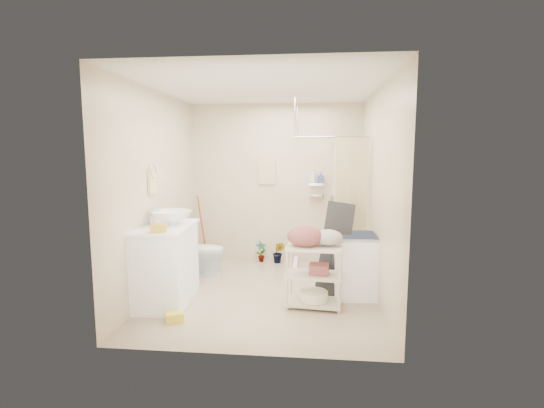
{
  "coord_description": "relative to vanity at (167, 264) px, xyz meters",
  "views": [
    {
      "loc": [
        0.57,
        -4.9,
        1.81
      ],
      "look_at": [
        0.07,
        0.25,
        1.13
      ],
      "focal_mm": 26.0,
      "sensor_mm": 36.0,
      "label": 1
    }
  ],
  "objects": [
    {
      "name": "shampoo_bottle_b",
      "position": [
        1.9,
        1.91,
        0.94
      ],
      "size": [
        0.1,
        0.1,
        0.18
      ],
      "primitive_type": "imported",
      "rotation": [
        0.0,
        0.0,
        0.33
      ],
      "color": "#3D4C92",
      "rests_on": "shower"
    },
    {
      "name": "vanity",
      "position": [
        0.0,
        0.0,
        0.0
      ],
      "size": [
        0.66,
        1.1,
        0.94
      ],
      "primitive_type": "cube",
      "rotation": [
        0.0,
        0.0,
        0.06
      ],
      "color": "white",
      "rests_on": "ground"
    },
    {
      "name": "wall_back",
      "position": [
        1.16,
        2.0,
        0.83
      ],
      "size": [
        2.8,
        0.04,
        2.6
      ],
      "primitive_type": "cube",
      "color": "beige",
      "rests_on": "ground"
    },
    {
      "name": "shampoo_bottle_a",
      "position": [
        1.77,
        1.92,
        0.96
      ],
      "size": [
        0.1,
        0.1,
        0.22
      ],
      "primitive_type": "imported",
      "rotation": [
        0.0,
        0.0,
        -0.12
      ],
      "color": "silver",
      "rests_on": "shower"
    },
    {
      "name": "floor_basket",
      "position": [
        0.29,
        -0.58,
        -0.4
      ],
      "size": [
        0.32,
        0.29,
        0.14
      ],
      "primitive_type": "cube",
      "rotation": [
        0.0,
        0.0,
        0.42
      ],
      "color": "yellow",
      "rests_on": "ground"
    },
    {
      "name": "counter_basket",
      "position": [
        0.07,
        -0.37,
        0.52
      ],
      "size": [
        0.2,
        0.17,
        0.09
      ],
      "primitive_type": "cube",
      "rotation": [
        0.0,
        0.0,
        0.28
      ],
      "color": "gold",
      "rests_on": "vanity"
    },
    {
      "name": "toilet",
      "position": [
        0.12,
        1.08,
        -0.11
      ],
      "size": [
        0.72,
        0.44,
        0.71
      ],
      "primitive_type": "imported",
      "rotation": [
        0.0,
        0.0,
        1.63
      ],
      "color": "silver",
      "rests_on": "ground"
    },
    {
      "name": "potted_plant_a",
      "position": [
        0.92,
        1.84,
        -0.3
      ],
      "size": [
        0.22,
        0.2,
        0.34
      ],
      "primitive_type": "imported",
      "rotation": [
        0.0,
        0.0,
        0.54
      ],
      "color": "maroon",
      "rests_on": "ground"
    },
    {
      "name": "floor",
      "position": [
        1.16,
        0.4,
        -0.47
      ],
      "size": [
        3.2,
        3.2,
        0.0
      ],
      "primitive_type": "plane",
      "color": "tan",
      "rests_on": "ground"
    },
    {
      "name": "ceiling",
      "position": [
        1.16,
        0.4,
        2.13
      ],
      "size": [
        2.8,
        3.2,
        0.04
      ],
      "primitive_type": "cube",
      "color": "silver",
      "rests_on": "ground"
    },
    {
      "name": "washing_machine",
      "position": [
        2.3,
        0.43,
        -0.07
      ],
      "size": [
        0.56,
        0.58,
        0.79
      ],
      "primitive_type": "cube",
      "rotation": [
        0.0,
        0.0,
        0.05
      ],
      "color": "white",
      "rests_on": "ground"
    },
    {
      "name": "towel_ring",
      "position": [
        -0.22,
        0.2,
        1.0
      ],
      "size": [
        0.04,
        0.22,
        0.34
      ],
      "primitive_type": null,
      "color": "#ECDD85",
      "rests_on": "wall_left"
    },
    {
      "name": "ironing_board",
      "position": [
        2.05,
        0.36,
        0.15
      ],
      "size": [
        0.35,
        0.12,
        1.23
      ],
      "primitive_type": null,
      "rotation": [
        0.0,
        0.0,
        -0.04
      ],
      "color": "black",
      "rests_on": "ground"
    },
    {
      "name": "potted_plant_b",
      "position": [
        1.22,
        1.8,
        -0.29
      ],
      "size": [
        0.22,
        0.19,
        0.35
      ],
      "primitive_type": "imported",
      "rotation": [
        0.0,
        0.0,
        -0.19
      ],
      "color": "brown",
      "rests_on": "ground"
    },
    {
      "name": "hanging_towel",
      "position": [
        1.01,
        1.98,
        1.03
      ],
      "size": [
        0.28,
        0.03,
        0.42
      ],
      "primitive_type": "cube",
      "color": "beige",
      "rests_on": "wall_back"
    },
    {
      "name": "mop",
      "position": [
        -0.12,
        1.87,
        0.08
      ],
      "size": [
        0.14,
        0.14,
        1.1
      ],
      "primitive_type": null,
      "rotation": [
        0.0,
        0.0,
        0.36
      ],
      "color": "#B4301E",
      "rests_on": "ground"
    },
    {
      "name": "wall_left",
      "position": [
        -0.24,
        0.4,
        0.83
      ],
      "size": [
        0.04,
        3.2,
        2.6
      ],
      "primitive_type": "cube",
      "color": "beige",
      "rests_on": "ground"
    },
    {
      "name": "laundry_rack",
      "position": [
        1.79,
        -0.01,
        -0.03
      ],
      "size": [
        0.67,
        0.43,
        0.88
      ],
      "primitive_type": null,
      "rotation": [
        0.0,
        0.0,
        -0.09
      ],
      "color": "beige",
      "rests_on": "ground"
    },
    {
      "name": "wall_front",
      "position": [
        1.16,
        -1.2,
        0.83
      ],
      "size": [
        2.8,
        0.04,
        2.6
      ],
      "primitive_type": "cube",
      "color": "beige",
      "rests_on": "ground"
    },
    {
      "name": "tp_holder",
      "position": [
        -0.2,
        0.45,
        0.25
      ],
      "size": [
        0.08,
        0.12,
        0.14
      ],
      "primitive_type": null,
      "color": "white",
      "rests_on": "wall_left"
    },
    {
      "name": "sink",
      "position": [
        0.05,
        0.09,
        0.55
      ],
      "size": [
        0.56,
        0.56,
        0.17
      ],
      "primitive_type": "imported",
      "rotation": [
        0.0,
        0.0,
        0.15
      ],
      "color": "white",
      "rests_on": "vanity"
    },
    {
      "name": "wall_right",
      "position": [
        2.56,
        0.4,
        0.83
      ],
      "size": [
        0.04,
        3.2,
        2.6
      ],
      "primitive_type": "cube",
      "color": "beige",
      "rests_on": "ground"
    },
    {
      "name": "shower",
      "position": [
        2.01,
        1.45,
        0.58
      ],
      "size": [
        1.1,
        1.1,
        2.1
      ],
      "primitive_type": null,
      "color": "white",
      "rests_on": "ground"
    }
  ]
}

